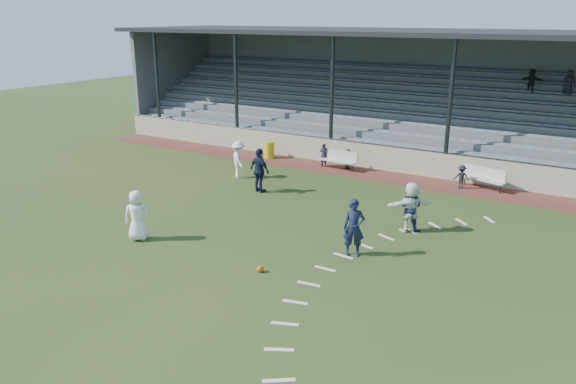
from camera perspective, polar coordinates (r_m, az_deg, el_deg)
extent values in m
plane|color=#2D3D19|center=(18.58, -4.05, -5.82)|extent=(90.00, 90.00, 0.00)
cube|color=#582723|center=(27.31, 8.80, 1.75)|extent=(34.00, 2.00, 0.02)
cube|color=#B1A988|center=(28.10, 9.69, 3.40)|extent=(34.00, 0.18, 1.20)
cube|color=beige|center=(27.90, 5.01, 3.17)|extent=(2.02, 0.52, 0.06)
cube|color=beige|center=(28.03, 5.23, 3.75)|extent=(2.00, 0.18, 0.54)
cylinder|color=#282B2F|center=(28.37, 3.51, 2.97)|extent=(0.06, 0.06, 0.40)
cylinder|color=#282B2F|center=(27.56, 6.53, 2.44)|extent=(0.06, 0.06, 0.40)
cube|color=beige|center=(26.06, 19.17, 1.20)|extent=(2.03, 0.97, 0.06)
cube|color=beige|center=(26.21, 19.33, 1.84)|extent=(1.93, 0.65, 0.54)
cylinder|color=#282B2F|center=(26.53, 17.54, 1.12)|extent=(0.06, 0.06, 0.40)
cylinder|color=#282B2F|center=(25.74, 20.74, 0.30)|extent=(0.06, 0.06, 0.40)
cylinder|color=gold|center=(30.11, -1.92, 4.30)|extent=(0.54, 0.54, 0.87)
sphere|color=#D04C0C|center=(16.95, -2.84, -7.81)|extent=(0.21, 0.21, 0.21)
imported|color=white|center=(19.66, -15.10, -2.32)|extent=(1.02, 0.94, 1.75)
imported|color=#141C37|center=(17.86, 6.70, -3.63)|extent=(0.82, 0.71, 1.88)
imported|color=#141C37|center=(20.31, 12.30, -1.49)|extent=(0.85, 0.67, 1.74)
imported|color=white|center=(26.43, -5.05, 3.29)|extent=(1.27, 1.23, 1.74)
imported|color=#141C37|center=(24.16, -2.90, 2.20)|extent=(1.22, 0.75, 1.93)
imported|color=white|center=(20.21, 12.38, -1.49)|extent=(1.53, 1.58, 1.80)
imported|color=black|center=(28.42, 3.65, 3.78)|extent=(0.44, 0.30, 1.17)
imported|color=black|center=(27.99, 6.13, 3.34)|extent=(0.63, 0.35, 1.01)
imported|color=black|center=(25.87, 17.21, 1.49)|extent=(0.77, 0.62, 1.05)
cube|color=slate|center=(28.59, 10.11, 3.62)|extent=(34.00, 0.80, 1.20)
cube|color=slate|center=(28.54, 10.25, 4.93)|extent=(33.00, 0.28, 0.10)
cube|color=slate|center=(29.28, 10.71, 4.32)|extent=(34.00, 0.80, 1.60)
cube|color=slate|center=(29.19, 10.88, 5.98)|extent=(33.00, 0.28, 0.10)
cube|color=slate|center=(29.97, 11.29, 4.98)|extent=(34.00, 0.80, 2.00)
cube|color=slate|center=(29.85, 11.48, 6.98)|extent=(33.00, 0.28, 0.10)
cube|color=slate|center=(30.66, 11.84, 5.61)|extent=(34.00, 0.80, 2.40)
cube|color=slate|center=(30.53, 12.05, 7.94)|extent=(33.00, 0.28, 0.10)
cube|color=slate|center=(31.36, 12.37, 6.21)|extent=(34.00, 0.80, 2.80)
cube|color=slate|center=(31.21, 12.60, 8.85)|extent=(33.00, 0.28, 0.10)
cube|color=slate|center=(32.07, 12.87, 6.79)|extent=(34.00, 0.80, 3.20)
cube|color=slate|center=(31.91, 13.14, 9.73)|extent=(33.00, 0.28, 0.10)
cube|color=slate|center=(32.78, 13.36, 7.34)|extent=(34.00, 0.80, 3.60)
cube|color=slate|center=(32.62, 13.65, 10.56)|extent=(33.00, 0.28, 0.10)
cube|color=slate|center=(33.50, 13.83, 7.87)|extent=(34.00, 0.80, 4.00)
cube|color=slate|center=(33.33, 14.14, 11.36)|extent=(33.00, 0.28, 0.10)
cube|color=slate|center=(34.23, 14.27, 8.37)|extent=(34.00, 0.80, 4.40)
cube|color=slate|center=(34.05, 14.61, 12.13)|extent=(33.00, 0.28, 0.10)
cube|color=slate|center=(34.66, 14.71, 10.12)|extent=(34.00, 0.40, 6.40)
cube|color=slate|center=(39.97, -11.17, 11.28)|extent=(0.30, 7.80, 6.40)
cube|color=black|center=(30.71, 12.94, 15.55)|extent=(34.60, 9.00, 0.22)
cylinder|color=#282B2F|center=(35.92, -13.13, 10.56)|extent=(0.20, 0.20, 6.50)
cylinder|color=#282B2F|center=(32.04, -5.28, 10.13)|extent=(0.20, 0.20, 6.50)
cylinder|color=#282B2F|center=(28.89, 4.46, 9.34)|extent=(0.20, 0.20, 6.50)
cylinder|color=#282B2F|center=(26.74, 16.08, 8.05)|extent=(0.20, 0.20, 6.50)
cylinder|color=#282B2F|center=(27.95, 9.76, 4.69)|extent=(34.00, 0.05, 0.05)
imported|color=black|center=(31.05, 26.64, 9.94)|extent=(0.64, 0.45, 1.23)
imported|color=black|center=(31.25, 23.51, 10.34)|extent=(1.15, 0.67, 1.19)
cube|color=silver|center=(22.43, 19.75, -2.65)|extent=(0.54, 0.61, 0.01)
cube|color=silver|center=(21.87, 17.20, -2.90)|extent=(0.59, 0.56, 0.01)
cube|color=silver|center=(21.23, 14.71, -3.30)|extent=(0.64, 0.51, 0.01)
cube|color=silver|center=(20.54, 12.29, -3.84)|extent=(0.67, 0.44, 0.01)
cube|color=silver|center=(19.78, 9.96, -4.54)|extent=(0.70, 0.37, 0.01)
cube|color=silver|center=(18.97, 7.75, -5.41)|extent=(0.71, 0.29, 0.01)
cube|color=silver|center=(18.11, 5.68, -6.48)|extent=(0.71, 0.21, 0.01)
cube|color=silver|center=(17.21, 3.79, -7.77)|extent=(0.70, 0.12, 0.01)
cube|color=silver|center=(16.28, 2.12, -9.30)|extent=(0.71, 0.21, 0.01)
cube|color=silver|center=(15.33, 0.73, -11.11)|extent=(0.71, 0.29, 0.01)
cube|color=silver|center=(14.37, -0.32, -13.24)|extent=(0.70, 0.37, 0.01)
cube|color=silver|center=(13.41, -0.91, -15.72)|extent=(0.67, 0.44, 0.01)
cube|color=silver|center=(12.47, -0.93, -18.59)|extent=(0.64, 0.51, 0.01)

